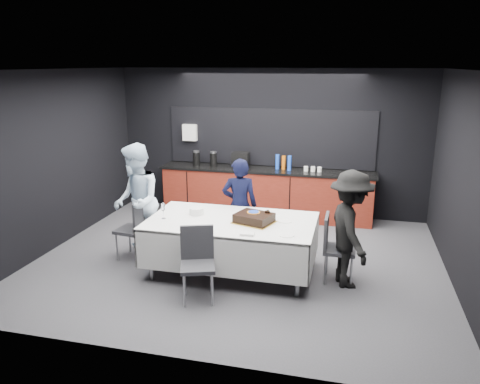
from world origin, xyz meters
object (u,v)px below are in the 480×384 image
champagne_flute (163,208)px  chair_right (334,243)px  chair_near (197,258)px  person_right (350,229)px  chair_left (136,225)px  cake_assembly (254,218)px  plate_stack (197,211)px  party_table (231,229)px  person_center (240,206)px  person_left (136,202)px

champagne_flute → chair_right: size_ratio=0.24×
chair_near → person_right: person_right is taller
chair_left → chair_right: (2.92, -0.03, 0.00)m
cake_assembly → plate_stack: bearing=170.2°
party_table → chair_left: size_ratio=2.51×
cake_assembly → plate_stack: cake_assembly is taller
person_center → cake_assembly: bearing=105.1°
person_right → cake_assembly: bearing=72.9°
person_left → champagne_flute: bearing=29.4°
chair_near → person_right: bearing=23.8°
cake_assembly → person_right: bearing=0.9°
chair_near → person_left: bearing=142.1°
party_table → person_right: person_right is taller
chair_near → chair_left: bearing=144.3°
party_table → champagne_flute: champagne_flute is taller
party_table → chair_near: size_ratio=2.51×
champagne_flute → person_right: bearing=3.6°
champagne_flute → chair_left: champagne_flute is taller
chair_left → chair_near: 1.59m
plate_stack → chair_right: 1.99m
cake_assembly → chair_near: 1.01m
chair_right → chair_left: bearing=179.4°
plate_stack → person_center: bearing=53.6°
party_table → plate_stack: size_ratio=11.23×
champagne_flute → person_right: size_ratio=0.14×
party_table → cake_assembly: cake_assembly is taller
party_table → person_left: person_left is taller
chair_left → person_center: person_center is taller
plate_stack → chair_left: 1.00m
chair_right → person_right: size_ratio=0.59×
chair_left → person_right: person_right is taller
cake_assembly → person_center: bearing=116.6°
chair_near → person_left: person_left is taller
person_center → person_right: (1.69, -0.78, 0.04)m
chair_right → person_center: (-1.49, 0.70, 0.21)m
cake_assembly → plate_stack: 0.89m
cake_assembly → chair_right: size_ratio=0.66×
plate_stack → chair_near: (0.33, -0.94, -0.30)m
cake_assembly → champagne_flute: (-1.27, -0.14, 0.09)m
person_center → chair_right: bearing=143.3°
chair_right → person_right: bearing=-23.3°
chair_left → chair_near: bearing=-35.7°
chair_near → person_center: size_ratio=0.62×
chair_left → chair_right: same height
party_table → person_center: bearing=95.4°
person_left → chair_right: bearing=58.8°
cake_assembly → person_center: person_center is taller
champagne_flute → person_center: (0.87, 0.94, -0.19)m
party_table → person_left: size_ratio=1.32×
plate_stack → champagne_flute: bearing=-143.1°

